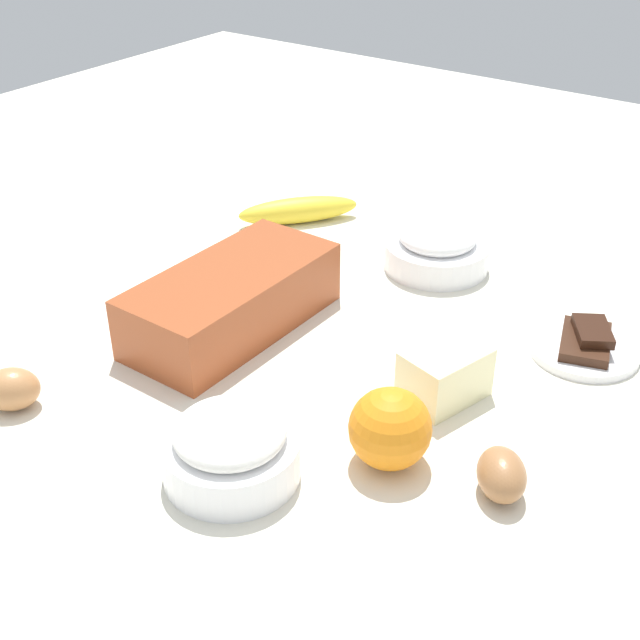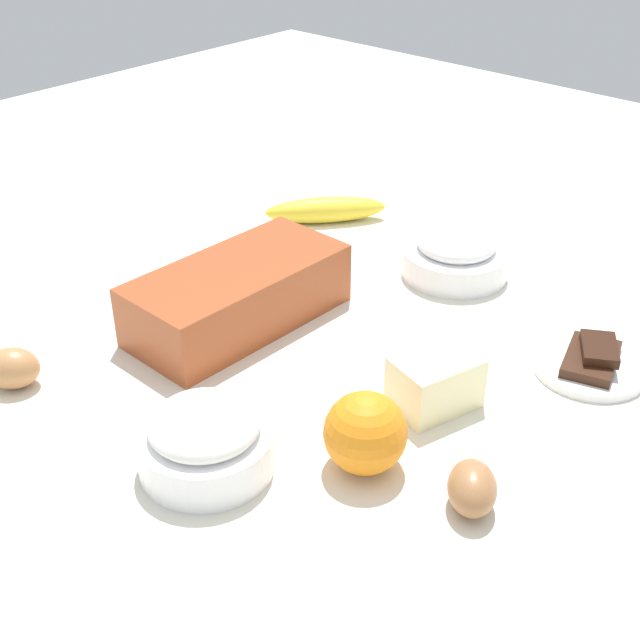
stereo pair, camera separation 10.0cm
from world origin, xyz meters
name	(u,v)px [view 1 (the left image)]	position (x,y,z in m)	size (l,w,h in m)	color
ground_plane	(320,355)	(0.00, 0.00, -0.01)	(2.40, 2.40, 0.02)	silver
loaf_pan	(232,298)	(-0.02, 0.12, 0.04)	(0.28, 0.13, 0.08)	#9E4723
flour_bowl	(231,448)	(-0.23, -0.06, 0.03)	(0.14, 0.14, 0.07)	white
sugar_bowl	(437,248)	(0.27, -0.01, 0.03)	(0.15, 0.15, 0.07)	white
banana	(298,210)	(0.28, 0.24, 0.02)	(0.19, 0.04, 0.04)	yellow
orange_fruit	(390,428)	(-0.13, -0.18, 0.04)	(0.08, 0.08, 0.08)	orange
butter_block	(443,375)	(0.00, -0.17, 0.03)	(0.09, 0.06, 0.06)	#F4EDB2
egg_near_butter	(11,389)	(-0.29, 0.20, 0.02)	(0.05, 0.05, 0.06)	#BB7E4C
egg_beside_bowl	(501,475)	(-0.11, -0.29, 0.02)	(0.05, 0.05, 0.06)	#A16C41
chocolate_plate	(585,345)	(0.18, -0.26, 0.01)	(0.13, 0.13, 0.03)	white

